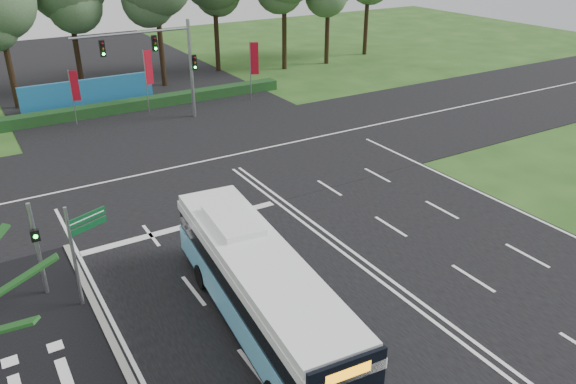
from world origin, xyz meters
The scene contains 13 objects.
ground centered at (0.00, 0.00, 0.00)m, with size 120.00×120.00×0.00m, color #224717.
road_main centered at (0.00, 0.00, 0.02)m, with size 20.00×120.00×0.04m, color black.
road_cross centered at (0.00, 12.00, 0.03)m, with size 120.00×14.00×0.05m, color black.
kerb_strip centered at (-10.10, -3.00, 0.06)m, with size 0.25×18.00×0.12m, color gray.
city_bus centered at (-5.39, -3.21, 1.64)m, with size 3.40×11.52×3.26m.
pedestrian_signal centered at (-11.45, 2.75, 2.12)m, with size 0.32×0.44×3.88m.
street_sign centered at (-10.14, 1.47, 2.57)m, with size 1.49×0.67×4.09m.
banner_flag_left centered at (-5.69, 22.99, 2.60)m, with size 0.57×0.20×3.95m.
banner_flag_mid centered at (-0.28, 23.38, 3.07)m, with size 0.68×0.23×4.71m.
banner_flag_right centered at (7.87, 22.14, 3.06)m, with size 0.64×0.33×4.71m.
traffic_light_gantry centered at (0.21, 20.50, 4.66)m, with size 8.41×0.28×7.00m.
hedge centered at (0.00, 24.50, 0.40)m, with size 22.00×1.20×0.80m, color #143817.
blue_hoarding centered at (-4.00, 27.00, 1.10)m, with size 10.00×0.30×2.20m, color #1B6193.
Camera 1 is at (-12.75, -17.22, 12.78)m, focal length 35.00 mm.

